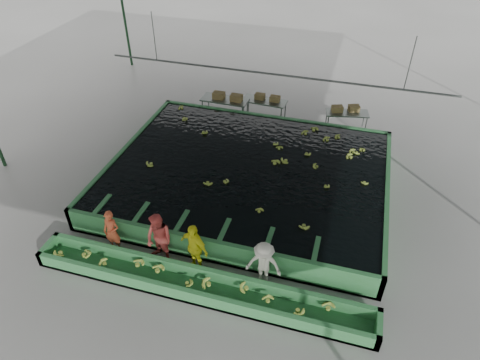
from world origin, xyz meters
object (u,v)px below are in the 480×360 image
(worker_c, at_px, (194,247))
(box_stack_mid, at_px, (267,100))
(packing_table_right, at_px, (346,121))
(box_stack_left, at_px, (228,100))
(packing_table_left, at_px, (225,109))
(box_stack_right, at_px, (345,111))
(flotation_tank, at_px, (248,176))
(worker_a, at_px, (112,232))
(worker_d, at_px, (263,265))
(packing_table_mid, at_px, (264,109))
(worker_b, at_px, (159,239))
(sorting_trough, at_px, (199,285))

(worker_c, xyz_separation_m, box_stack_mid, (-0.12, 9.57, 0.06))
(packing_table_right, xyz_separation_m, box_stack_left, (-5.39, -0.59, 0.56))
(packing_table_left, xyz_separation_m, box_stack_right, (5.42, 0.65, 0.35))
(flotation_tank, relative_size, packing_table_right, 5.39)
(packing_table_left, xyz_separation_m, packing_table_right, (5.53, 0.57, -0.07))
(worker_a, xyz_separation_m, worker_d, (4.79, 0.00, 0.03))
(flotation_tank, xyz_separation_m, box_stack_mid, (-0.54, 5.27, 0.47))
(worker_a, distance_m, packing_table_left, 9.03)
(worker_a, height_order, packing_table_mid, worker_a)
(worker_b, relative_size, box_stack_mid, 1.53)
(worker_c, distance_m, packing_table_left, 9.23)
(worker_c, height_order, worker_d, worker_c)
(worker_a, height_order, box_stack_mid, worker_a)
(worker_a, xyz_separation_m, packing_table_mid, (2.47, 9.51, -0.29))
(worker_d, relative_size, box_stack_mid, 1.35)
(sorting_trough, distance_m, box_stack_left, 10.07)
(sorting_trough, height_order, worker_a, worker_a)
(sorting_trough, height_order, packing_table_right, packing_table_right)
(worker_b, relative_size, packing_table_left, 0.82)
(worker_a, bearing_deg, packing_table_right, 59.57)
(sorting_trough, bearing_deg, worker_a, 165.63)
(flotation_tank, distance_m, box_stack_left, 5.23)
(sorting_trough, relative_size, box_stack_mid, 8.57)
(worker_d, bearing_deg, packing_table_mid, 101.23)
(packing_table_right, height_order, box_stack_mid, box_stack_mid)
(worker_a, distance_m, worker_d, 4.79)
(packing_table_mid, height_order, packing_table_right, packing_table_mid)
(packing_table_left, height_order, packing_table_mid, packing_table_left)
(box_stack_mid, bearing_deg, worker_d, -77.01)
(worker_d, bearing_deg, sorting_trough, -156.82)
(worker_b, distance_m, box_stack_right, 10.66)
(worker_a, height_order, box_stack_right, worker_a)
(packing_table_left, bearing_deg, packing_table_mid, 16.00)
(box_stack_mid, relative_size, box_stack_right, 0.95)
(worker_b, relative_size, packing_table_right, 0.96)
(packing_table_mid, xyz_separation_m, box_stack_right, (3.66, 0.15, 0.38))
(worker_a, relative_size, worker_d, 0.96)
(flotation_tank, bearing_deg, worker_d, -68.83)
(sorting_trough, relative_size, packing_table_mid, 4.93)
(box_stack_mid, bearing_deg, sorting_trough, -87.01)
(box_stack_mid, height_order, box_stack_right, box_stack_mid)
(packing_table_left, distance_m, box_stack_left, 0.51)
(worker_d, xyz_separation_m, box_stack_right, (1.34, 9.66, 0.06))
(packing_table_mid, xyz_separation_m, packing_table_right, (3.76, 0.06, -0.04))
(flotation_tank, height_order, box_stack_left, box_stack_left)
(worker_d, distance_m, packing_table_left, 9.89)
(worker_b, bearing_deg, packing_table_mid, 103.51)
(flotation_tank, bearing_deg, sorting_trough, -90.00)
(worker_a, relative_size, packing_table_mid, 0.74)
(flotation_tank, height_order, worker_b, worker_b)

